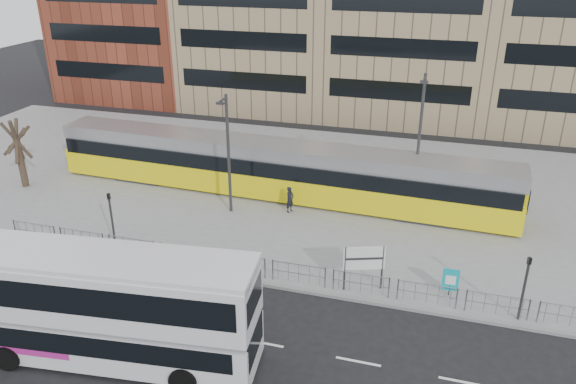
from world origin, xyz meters
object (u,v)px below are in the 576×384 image
(ad_panel, at_px, (451,280))
(lamp_post_east, at_px, (419,138))
(pedestrian, at_px, (290,200))
(traffic_light_west, at_px, (111,213))
(lamp_post_west, at_px, (228,150))
(bare_tree, at_px, (11,116))
(tram, at_px, (275,169))
(station_sign, at_px, (364,260))
(traffic_light_east, at_px, (526,281))
(double_decker_bus, at_px, (106,304))

(ad_panel, height_order, lamp_post_east, lamp_post_east)
(pedestrian, xyz_separation_m, traffic_light_west, (-7.90, -6.69, 1.16))
(ad_panel, bearing_deg, lamp_post_west, 155.16)
(traffic_light_west, bearing_deg, bare_tree, 140.96)
(tram, height_order, lamp_post_west, lamp_post_west)
(station_sign, height_order, traffic_light_east, traffic_light_east)
(lamp_post_west, xyz_separation_m, lamp_post_east, (10.60, 3.62, 0.55))
(ad_panel, distance_m, bare_tree, 28.54)
(pedestrian, xyz_separation_m, traffic_light_east, (12.54, -7.41, 1.16))
(double_decker_bus, bearing_deg, ad_panel, 25.62)
(double_decker_bus, xyz_separation_m, ad_panel, (12.72, 7.98, -1.56))
(tram, xyz_separation_m, lamp_post_west, (-1.83, -3.17, 2.22))
(bare_tree, bearing_deg, tram, 11.76)
(station_sign, xyz_separation_m, traffic_light_east, (6.92, -0.40, 0.41))
(traffic_light_west, bearing_deg, tram, 43.79)
(tram, height_order, station_sign, tram)
(bare_tree, bearing_deg, double_decker_bus, -41.11)
(lamp_post_east, bearing_deg, double_decker_bus, -121.06)
(double_decker_bus, relative_size, traffic_light_east, 3.84)
(traffic_light_east, bearing_deg, ad_panel, 142.59)
(traffic_light_west, relative_size, traffic_light_east, 1.00)
(tram, height_order, traffic_light_east, tram)
(tram, bearing_deg, lamp_post_west, -117.66)
(ad_panel, distance_m, lamp_post_east, 10.10)
(pedestrian, bearing_deg, bare_tree, 116.92)
(station_sign, bearing_deg, lamp_post_west, 126.62)
(tram, height_order, traffic_light_west, tram)
(pedestrian, distance_m, lamp_post_east, 8.46)
(double_decker_bus, bearing_deg, lamp_post_west, 84.98)
(ad_panel, xyz_separation_m, pedestrian, (-9.57, 6.40, -0.01))
(double_decker_bus, distance_m, traffic_light_east, 17.16)
(lamp_post_east, bearing_deg, traffic_light_east, -61.71)
(traffic_light_west, distance_m, bare_tree, 12.01)
(lamp_post_west, bearing_deg, pedestrian, 15.54)
(pedestrian, distance_m, traffic_light_east, 14.61)
(lamp_post_west, bearing_deg, traffic_light_east, -21.91)
(tram, distance_m, station_sign, 11.74)
(station_sign, xyz_separation_m, bare_tree, (-23.82, 5.77, 3.30))
(station_sign, bearing_deg, ad_panel, -11.08)
(double_decker_bus, height_order, traffic_light_west, double_decker_bus)
(station_sign, distance_m, ad_panel, 4.07)
(pedestrian, bearing_deg, lamp_post_east, -46.52)
(station_sign, distance_m, lamp_post_west, 11.19)
(lamp_post_west, relative_size, lamp_post_east, 0.87)
(ad_panel, bearing_deg, tram, 140.29)
(tram, height_order, lamp_post_east, lamp_post_east)
(ad_panel, bearing_deg, pedestrian, 143.98)
(ad_panel, xyz_separation_m, traffic_light_east, (2.96, -1.01, 1.16))
(traffic_light_west, distance_m, lamp_post_west, 7.50)
(tram, bearing_deg, pedestrian, -50.77)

